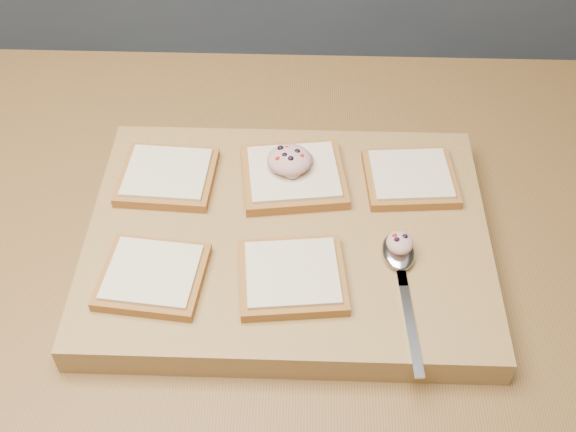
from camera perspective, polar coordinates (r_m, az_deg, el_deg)
name	(u,v)px	position (r m, az deg, el deg)	size (l,w,h in m)	color
island_counter	(365,403)	(1.32, 6.14, -14.45)	(2.00, 0.80, 0.90)	slate
cutting_board	(288,239)	(0.91, 0.00, -1.82)	(0.50, 0.38, 0.04)	#9E7F44
bread_far_left	(167,176)	(0.96, -9.51, 3.14)	(0.13, 0.12, 0.02)	#9E5B28
bread_far_center	(293,176)	(0.95, 0.43, 3.19)	(0.15, 0.14, 0.02)	#9E5B28
bread_far_right	(410,177)	(0.96, 9.63, 3.02)	(0.12, 0.12, 0.02)	#9E5B28
bread_near_left	(153,276)	(0.85, -10.65, -4.64)	(0.13, 0.12, 0.02)	#9E5B28
bread_near_center	(292,276)	(0.83, 0.33, -4.77)	(0.13, 0.12, 0.02)	#9E5B28
tuna_salad_dollop	(289,160)	(0.93, 0.11, 4.48)	(0.06, 0.06, 0.03)	tan
spoon	(400,261)	(0.86, 8.83, -3.54)	(0.04, 0.20, 0.01)	silver
spoon_salad	(400,243)	(0.86, 8.82, -2.08)	(0.03, 0.04, 0.02)	tan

